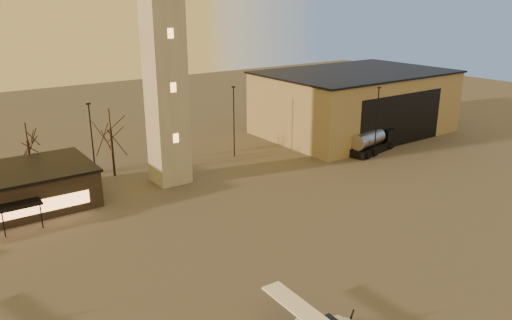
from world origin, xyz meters
The scene contains 6 objects.
ground centered at (0.00, 0.00, 0.00)m, with size 220.00×220.00×0.00m, color #494744.
control_tower centered at (0.00, 30.00, 16.33)m, with size 6.80×6.80×32.60m.
hangar centered at (36.00, 33.98, 5.15)m, with size 30.60×20.60×10.30m.
light_poles centered at (0.50, 31.00, 5.41)m, with size 58.50×12.25×10.14m.
tree_row centered at (-13.70, 39.16, 5.94)m, with size 37.20×9.20×8.80m.
fuel_truck centered at (29.71, 23.99, 1.33)m, with size 9.42×4.49×3.37m.
Camera 1 is at (-25.02, -23.66, 21.68)m, focal length 35.00 mm.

